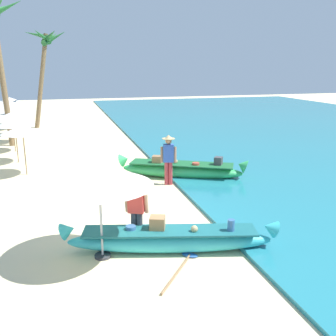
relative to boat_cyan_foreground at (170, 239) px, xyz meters
name	(u,v)px	position (x,y,z in m)	size (l,w,h in m)	color
ground_plane	(130,233)	(-0.71, 1.19, -0.29)	(80.00, 80.00, 0.00)	beige
boat_cyan_foreground	(170,239)	(0.00, 0.00, 0.00)	(4.84, 1.75, 0.80)	#33B2BC
boat_green_midground	(182,170)	(2.01, 5.44, 0.03)	(4.53, 2.79, 0.87)	#38B760
person_vendor_hatted	(168,156)	(1.32, 4.78, 0.73)	(0.58, 0.44, 1.77)	#B2383D
person_tourist_customer	(136,209)	(-0.65, 0.51, 0.61)	(0.58, 0.40, 1.59)	#333842
patio_umbrella_large	(99,176)	(-1.49, 0.12, 1.57)	(2.27, 2.27, 2.09)	#B7B7BC
parasol_row_0	(22,130)	(-3.58, 7.46, 1.46)	(1.60, 1.60, 1.91)	#8E6B47
parasol_row_1	(14,122)	(-4.07, 9.55, 1.46)	(1.60, 1.60, 1.91)	#8E6B47
parasol_row_2	(12,115)	(-4.41, 11.90, 1.46)	(1.60, 1.60, 1.91)	#8E6B47
parasol_row_3	(13,110)	(-4.58, 14.19, 1.46)	(1.60, 1.60, 1.91)	#8E6B47
parasol_row_4	(10,106)	(-4.98, 16.60, 1.46)	(1.60, 1.60, 1.91)	#8E6B47
parasol_row_5	(8,103)	(-5.38, 18.80, 1.46)	(1.60, 1.60, 1.91)	#8E6B47
parasol_row_6	(9,100)	(-5.52, 21.03, 1.46)	(1.60, 1.60, 1.91)	#8E6B47
palm_tree_leaning_seaward	(45,48)	(-2.85, 19.22, 4.80)	(2.67, 2.63, 6.33)	brown
paddle	(182,266)	(0.04, -0.77, -0.26)	(1.21, 1.47, 0.05)	#8E6B47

